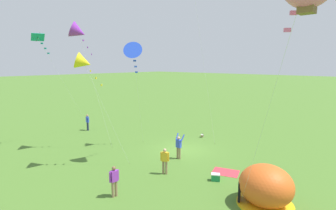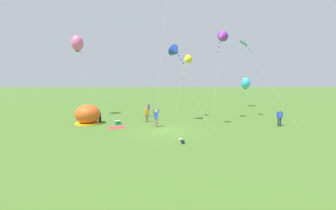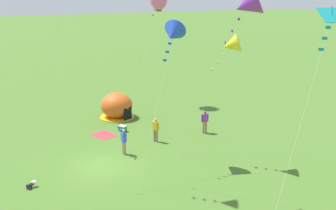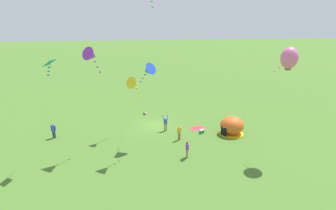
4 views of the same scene
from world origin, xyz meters
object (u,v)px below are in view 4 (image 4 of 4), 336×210
kite_purple (92,55)px  kite_blue (148,70)px  popup_tent (232,126)px  toddler_crawling (145,113)px  cooler_box (202,131)px  person_near_tent (53,130)px  person_watching_sky (187,149)px  person_with_toddler (165,123)px  kite_teal (49,65)px  person_center_field (179,132)px  kite_pink (289,58)px  kite_yellow (134,84)px

kite_purple → kite_blue: bearing=-167.3°
popup_tent → toddler_crawling: size_ratio=5.18×
popup_tent → cooler_box: 3.52m
cooler_box → kite_purple: (11.46, 2.25, 9.35)m
person_near_tent → person_watching_sky: size_ratio=1.00×
kite_blue → person_with_toddler: bearing=-131.0°
popup_tent → kite_teal: bearing=10.0°
person_center_field → kite_pink: (-9.00, 4.41, 8.46)m
cooler_box → kite_blue: size_ratio=0.07×
person_near_tent → person_with_toddler: (-12.69, -0.12, 0.03)m
person_center_field → person_watching_sky: 3.98m
kite_yellow → kite_pink: bearing=172.9°
cooler_box → kite_yellow: size_ratio=0.08×
kite_teal → kite_yellow: bearing=178.6°
person_near_tent → kite_pink: size_ratio=0.17×
toddler_crawling → person_with_toddler: 6.41m
popup_tent → kite_blue: kite_blue is taller
person_with_toddler → kite_blue: (2.11, 2.43, 6.81)m
person_with_toddler → popup_tent: bearing=164.6°
person_watching_sky → person_with_toddler: bearing=-80.4°
popup_tent → kite_pink: size_ratio=0.27×
person_with_toddler → person_center_field: size_ratio=1.10×
toddler_crawling → kite_purple: kite_purple is taller
person_watching_sky → kite_blue: 8.70m
toddler_crawling → person_center_field: bearing=110.1°
person_near_tent → kite_teal: (-2.00, 5.15, 8.03)m
person_center_field → kite_teal: bearing=12.0°
person_with_toddler → person_watching_sky: bearing=99.6°
popup_tent → person_center_field: bearing=6.2°
kite_yellow → toddler_crawling: bearing=-97.7°
person_near_tent → person_watching_sky: (-13.82, 6.61, 0.00)m
cooler_box → kite_yellow: 11.17m
person_with_toddler → cooler_box: bearing=161.6°
person_watching_sky → kite_blue: (3.25, -4.29, 6.84)m
kite_teal → kite_blue: bearing=-161.7°
kite_purple → kite_teal: size_ratio=1.08×
popup_tent → toddler_crawling: bearing=-40.2°
toddler_crawling → kite_blue: bearing=89.7°
kite_teal → person_watching_sky: bearing=173.0°
person_center_field → person_watching_sky: (-0.00, 3.98, 0.00)m
cooler_box → person_center_field: (2.98, 1.38, 0.74)m
toddler_crawling → person_watching_sky: (-3.21, 12.74, 0.79)m
kite_blue → kite_teal: bearing=18.3°
person_with_toddler → kite_purple: kite_purple is taller
person_center_field → kite_purple: bearing=5.9°
person_watching_sky → kite_blue: bearing=-52.9°
popup_tent → person_center_field: (6.33, 0.69, -0.03)m
kite_pink → kite_yellow: bearing=-7.1°
cooler_box → kite_blue: 9.87m
person_with_toddler → person_near_tent: bearing=0.5°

